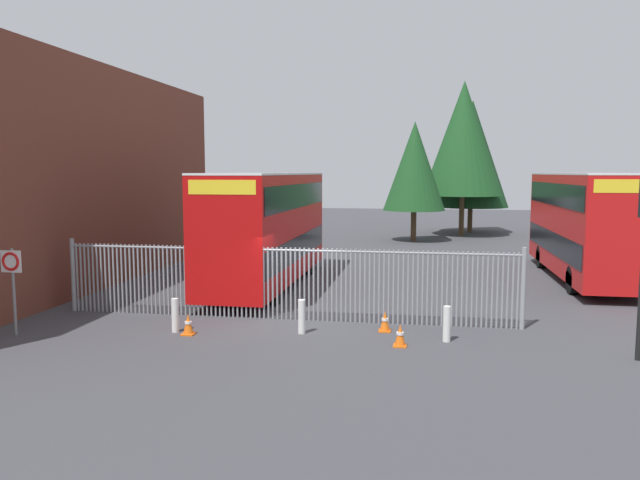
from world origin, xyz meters
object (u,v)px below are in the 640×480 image
at_px(traffic_cone_by_gate, 385,321).
at_px(speed_limit_sign_post, 12,271).
at_px(double_decker_bus_behind_fence_left, 584,222).
at_px(traffic_cone_near_kerb, 400,335).
at_px(bollard_near_left, 175,315).
at_px(traffic_cone_mid_forecourt, 188,324).
at_px(bollard_near_right, 447,324).
at_px(bollard_center_front, 302,317).
at_px(double_decker_bus_near_gate, 268,224).

xyz_separation_m(traffic_cone_by_gate, speed_limit_sign_post, (-9.96, -2.14, 1.49)).
bearing_deg(double_decker_bus_behind_fence_left, traffic_cone_near_kerb, -122.06).
height_order(traffic_cone_by_gate, traffic_cone_near_kerb, same).
height_order(double_decker_bus_behind_fence_left, speed_limit_sign_post, double_decker_bus_behind_fence_left).
height_order(bollard_near_left, traffic_cone_near_kerb, bollard_near_left).
relative_size(double_decker_bus_behind_fence_left, traffic_cone_mid_forecourt, 18.32).
distance_m(bollard_near_right, traffic_cone_mid_forecourt, 7.00).
bearing_deg(bollard_near_left, bollard_center_front, 7.01).
xyz_separation_m(traffic_cone_by_gate, traffic_cone_mid_forecourt, (-5.31, -1.26, 0.00)).
height_order(bollard_near_right, traffic_cone_by_gate, bollard_near_right).
relative_size(double_decker_bus_near_gate, bollard_center_front, 11.38).
height_order(double_decker_bus_near_gate, bollard_near_right, double_decker_bus_near_gate).
distance_m(double_decker_bus_behind_fence_left, traffic_cone_mid_forecourt, 17.12).
bearing_deg(traffic_cone_near_kerb, bollard_center_front, 163.28).
bearing_deg(bollard_near_left, traffic_cone_near_kerb, -3.57).
xyz_separation_m(bollard_center_front, bollard_near_right, (3.93, -0.15, 0.00)).
xyz_separation_m(double_decker_bus_behind_fence_left, bollard_near_right, (-5.87, -10.60, -1.95)).
bearing_deg(traffic_cone_by_gate, traffic_cone_near_kerb, -71.39).
xyz_separation_m(bollard_near_right, traffic_cone_by_gate, (-1.67, 0.76, -0.19)).
bearing_deg(traffic_cone_near_kerb, bollard_near_left, 176.43).
distance_m(double_decker_bus_near_gate, double_decker_bus_behind_fence_left, 13.04).
relative_size(bollard_center_front, bollard_near_right, 1.00).
xyz_separation_m(double_decker_bus_near_gate, traffic_cone_by_gate, (5.00, -6.25, -2.13)).
bearing_deg(bollard_near_right, speed_limit_sign_post, -173.22).
bearing_deg(traffic_cone_mid_forecourt, traffic_cone_near_kerb, -1.61).
bearing_deg(traffic_cone_near_kerb, traffic_cone_mid_forecourt, 178.39).
bearing_deg(double_decker_bus_near_gate, speed_limit_sign_post, -120.60).
xyz_separation_m(traffic_cone_near_kerb, speed_limit_sign_post, (-10.44, -0.71, 1.49)).
xyz_separation_m(bollard_center_front, speed_limit_sign_post, (-7.70, -1.53, 1.30)).
bearing_deg(speed_limit_sign_post, bollard_near_right, 6.78).
distance_m(double_decker_bus_behind_fence_left, speed_limit_sign_post, 21.22).
relative_size(bollard_near_right, traffic_cone_near_kerb, 1.61).
bearing_deg(traffic_cone_mid_forecourt, double_decker_bus_near_gate, 87.66).
bearing_deg(double_decker_bus_behind_fence_left, bollard_near_right, -118.97).
relative_size(double_decker_bus_near_gate, speed_limit_sign_post, 4.50).
bearing_deg(traffic_cone_mid_forecourt, speed_limit_sign_post, -169.36).
distance_m(double_decker_bus_near_gate, traffic_cone_near_kerb, 9.67).
distance_m(bollard_center_front, traffic_cone_near_kerb, 2.87).
relative_size(bollard_center_front, traffic_cone_near_kerb, 1.61).
bearing_deg(bollard_near_right, traffic_cone_mid_forecourt, -175.83).
relative_size(double_decker_bus_near_gate, double_decker_bus_behind_fence_left, 1.00).
bearing_deg(traffic_cone_by_gate, bollard_near_right, -24.32).
distance_m(bollard_near_left, bollard_near_right, 7.45).
bearing_deg(bollard_near_right, double_decker_bus_near_gate, 133.60).
distance_m(bollard_near_left, traffic_cone_by_gate, 5.87).
height_order(bollard_center_front, bollard_near_right, same).
relative_size(traffic_cone_near_kerb, speed_limit_sign_post, 0.25).
bearing_deg(bollard_center_front, bollard_near_right, -2.22).
xyz_separation_m(double_decker_bus_behind_fence_left, bollard_center_front, (-9.80, -10.45, -1.95)).
height_order(bollard_center_front, traffic_cone_mid_forecourt, bollard_center_front).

